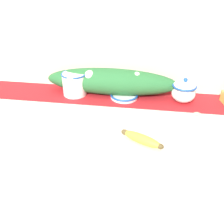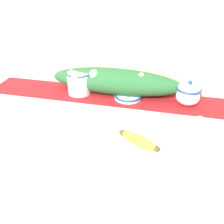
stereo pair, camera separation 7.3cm
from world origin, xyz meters
name	(u,v)px [view 1 (the left image)]	position (x,y,z in m)	size (l,w,h in m)	color
countertop	(104,189)	(0.00, 0.00, 0.43)	(1.41, 0.64, 0.86)	beige
back_wall	(114,22)	(0.00, 0.34, 1.20)	(2.21, 0.04, 2.40)	beige
table_runner	(110,97)	(0.00, 0.21, 0.87)	(1.30, 0.20, 0.00)	#A8191E
cream_pitcher	(75,83)	(-0.18, 0.21, 0.93)	(0.12, 0.14, 0.12)	white
sugar_bowl	(184,91)	(0.35, 0.21, 0.92)	(0.11, 0.11, 0.12)	white
small_dish	(124,96)	(0.07, 0.21, 0.88)	(0.14, 0.14, 0.02)	white
banana	(142,139)	(0.17, -0.14, 0.88)	(0.17, 0.11, 0.04)	yellow
spoon	(194,114)	(0.39, 0.09, 0.87)	(0.16, 0.10, 0.01)	#A89E89
poinsettia_garland	(111,81)	(0.00, 0.24, 0.94)	(0.66, 0.14, 0.13)	#235B2D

